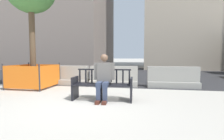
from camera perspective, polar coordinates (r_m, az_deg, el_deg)
ground_plane at (r=4.61m, az=-12.17°, el=-11.35°), size 200.00×200.00×0.00m
street_asphalt at (r=12.97m, az=2.75°, el=-1.06°), size 120.00×12.00×0.01m
street_bench at (r=5.03m, az=-3.07°, el=-5.31°), size 1.71×0.58×0.88m
seated_person at (r=4.92m, az=-2.70°, el=-2.07°), size 0.58×0.73×1.31m
jersey_barrier_centre at (r=7.42m, az=0.62°, el=-2.58°), size 2.02×0.74×0.84m
jersey_barrier_left at (r=8.01m, az=-14.67°, el=-2.20°), size 2.02×0.74×0.84m
jersey_barrier_right at (r=7.47m, az=19.16°, el=-2.78°), size 2.02×0.73×0.84m
construction_fence at (r=7.69m, az=-24.23°, el=-1.59°), size 1.53×1.53×0.98m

